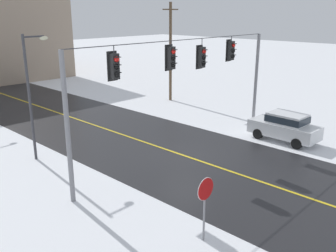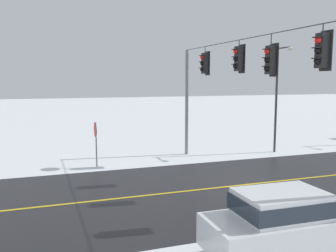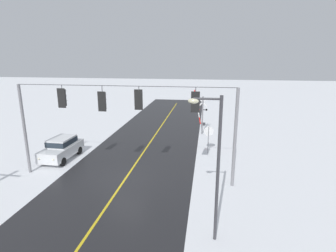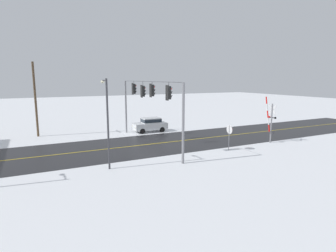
% 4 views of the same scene
% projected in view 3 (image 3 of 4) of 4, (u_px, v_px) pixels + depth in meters
% --- Properties ---
extents(ground_plane, '(160.00, 160.00, 0.00)m').
position_uv_depth(ground_plane, '(126.00, 178.00, 18.23)').
color(ground_plane, white).
extents(road_asphalt, '(9.00, 80.00, 0.01)m').
position_uv_depth(road_asphalt, '(87.00, 235.00, 12.49)').
color(road_asphalt, black).
rests_on(road_asphalt, ground).
extents(lane_centre_line, '(0.14, 72.00, 0.01)m').
position_uv_depth(lane_centre_line, '(87.00, 235.00, 12.48)').
color(lane_centre_line, gold).
rests_on(lane_centre_line, ground).
extents(signal_span, '(14.20, 0.47, 6.22)m').
position_uv_depth(signal_span, '(124.00, 114.00, 17.13)').
color(signal_span, gray).
rests_on(signal_span, ground).
extents(stop_sign, '(0.80, 0.09, 2.35)m').
position_uv_depth(stop_sign, '(209.00, 134.00, 22.47)').
color(stop_sign, gray).
rests_on(stop_sign, ground).
extents(railroad_crossing, '(1.43, 0.31, 4.65)m').
position_uv_depth(railroad_crossing, '(202.00, 113.00, 28.00)').
color(railroad_crossing, gray).
rests_on(railroad_crossing, ground).
extents(parked_car_white, '(1.90, 4.24, 1.74)m').
position_uv_depth(parked_car_white, '(62.00, 147.00, 21.48)').
color(parked_car_white, white).
rests_on(parked_car_white, ground).
extents(streetlamp_near, '(1.39, 0.28, 6.50)m').
position_uv_depth(streetlamp_near, '(213.00, 157.00, 11.26)').
color(streetlamp_near, '#38383D').
rests_on(streetlamp_near, ground).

